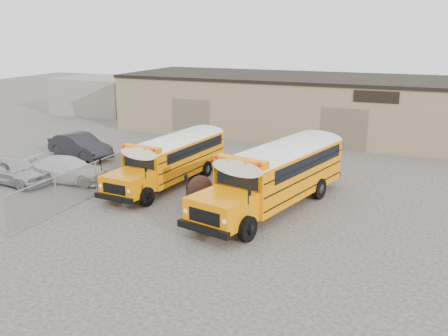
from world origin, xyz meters
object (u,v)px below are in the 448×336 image
at_px(car_white, 68,170).
at_px(car_dark, 80,146).
at_px(school_bus_right, 333,146).
at_px(car_silver, 15,170).
at_px(school_bus_left, 220,137).
at_px(tarp_bundle, 201,191).

xyz_separation_m(car_white, car_dark, (-2.83, 4.66, 0.11)).
relative_size(school_bus_right, car_dark, 2.19).
bearing_deg(car_silver, school_bus_left, -35.60).
height_order(school_bus_left, car_white, school_bus_left).
height_order(school_bus_right, tarp_bundle, school_bus_right).
bearing_deg(car_silver, school_bus_right, -54.98).
bearing_deg(car_dark, tarp_bundle, -101.05).
height_order(school_bus_left, car_dark, school_bus_left).
height_order(tarp_bundle, car_silver, tarp_bundle).
distance_m(school_bus_left, car_white, 9.78).
bearing_deg(car_dark, car_white, -133.92).
relative_size(car_white, car_dark, 0.98).
bearing_deg(car_silver, car_white, -51.32).
distance_m(tarp_bundle, car_white, 8.80).
distance_m(tarp_bundle, car_silver, 11.18).
bearing_deg(tarp_bundle, car_dark, 154.13).
bearing_deg(school_bus_right, car_white, -152.95).
relative_size(tarp_bundle, car_silver, 0.36).
xyz_separation_m(school_bus_left, school_bus_right, (7.45, -0.75, 0.22)).
bearing_deg(car_white, car_dark, 23.63).
bearing_deg(car_dark, school_bus_right, -67.41).
relative_size(school_bus_left, car_silver, 2.09).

